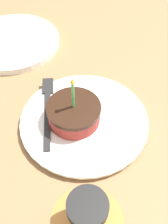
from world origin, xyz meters
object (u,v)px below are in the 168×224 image
at_px(cake_slice, 74,113).
at_px(side_plate, 12,42).
at_px(plate, 84,120).
at_px(fork, 48,106).

distance_m(cake_slice, side_plate, 0.32).
xyz_separation_m(plate, fork, (0.05, -0.07, 0.01)).
bearing_deg(plate, side_plate, -85.55).
bearing_deg(plate, cake_slice, -24.12).
bearing_deg(side_plate, plate, 94.45).
bearing_deg(cake_slice, plate, 155.88).
xyz_separation_m(cake_slice, side_plate, (0.01, -0.32, -0.03)).
height_order(cake_slice, fork, cake_slice).
bearing_deg(fork, plate, 126.42).
bearing_deg(fork, side_plate, -94.97).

